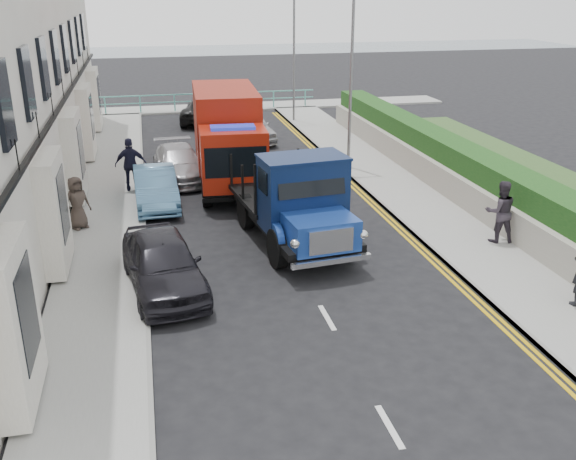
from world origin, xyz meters
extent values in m
plane|color=black|center=(0.00, 0.00, 0.00)|extent=(120.00, 120.00, 0.00)
cube|color=gray|center=(-5.20, 9.00, 0.06)|extent=(2.40, 38.00, 0.12)
cube|color=gray|center=(5.30, 9.00, 0.06)|extent=(2.60, 38.00, 0.12)
cube|color=gray|center=(0.00, 29.00, 0.06)|extent=(30.00, 2.50, 0.12)
plane|color=#4C5B68|center=(0.00, 60.00, 0.00)|extent=(120.00, 120.00, 0.00)
cube|color=black|center=(-6.35, 13.00, 3.60)|extent=(0.12, 28.00, 0.10)
cube|color=#B2AD9E|center=(6.60, 9.00, 0.55)|extent=(0.30, 28.00, 1.00)
cube|color=#133D14|center=(7.30, 9.00, 0.95)|extent=(1.20, 28.00, 1.70)
cube|color=#59B2A5|center=(0.00, 28.20, 1.08)|extent=(13.00, 0.08, 0.06)
cube|color=#59B2A5|center=(0.00, 28.20, 0.65)|extent=(13.00, 0.06, 0.05)
cylinder|color=slate|center=(4.30, 14.00, 3.50)|extent=(0.12, 0.12, 7.00)
cylinder|color=slate|center=(4.30, 24.00, 3.50)|extent=(0.12, 0.12, 7.00)
cylinder|color=black|center=(-0.54, 5.02, 0.55)|extent=(0.42, 1.13, 1.10)
cylinder|color=black|center=(1.46, 5.25, 0.55)|extent=(0.42, 1.13, 1.10)
cylinder|color=black|center=(-0.90, 8.21, 0.55)|extent=(0.42, 1.13, 1.10)
cylinder|color=black|center=(1.10, 8.44, 0.55)|extent=(0.42, 1.13, 1.10)
cube|color=black|center=(0.28, 6.73, 0.71)|extent=(2.79, 5.71, 0.21)
cube|color=navy|center=(0.52, 4.63, 1.12)|extent=(1.93, 1.68, 0.83)
cube|color=silver|center=(0.61, 3.86, 1.12)|extent=(1.21, 0.23, 0.63)
cube|color=#0B1A3F|center=(0.37, 5.94, 1.78)|extent=(2.43, 1.63, 2.01)
cube|color=black|center=(0.12, 8.10, 0.97)|extent=(2.75, 3.46, 0.14)
cylinder|color=black|center=(-1.90, 10.57, 0.51)|extent=(0.35, 1.03, 1.02)
cylinder|color=black|center=(0.04, 10.47, 0.51)|extent=(0.35, 1.03, 1.02)
cylinder|color=black|center=(-1.74, 13.43, 0.51)|extent=(0.35, 1.03, 1.02)
cylinder|color=black|center=(0.20, 13.33, 0.51)|extent=(0.35, 1.03, 1.02)
cylinder|color=black|center=(-1.63, 15.47, 0.51)|extent=(0.35, 1.03, 1.02)
cylinder|color=black|center=(0.31, 15.36, 0.51)|extent=(0.35, 1.03, 1.02)
cube|color=black|center=(-0.80, 12.92, 0.69)|extent=(2.47, 6.58, 0.23)
cube|color=#9F1C0B|center=(-0.93, 10.52, 1.66)|extent=(2.31, 1.87, 2.03)
cube|color=black|center=(-0.97, 9.67, 1.76)|extent=(2.04, 0.18, 1.02)
cube|color=maroon|center=(-0.74, 13.94, 2.13)|extent=(2.57, 4.93, 2.77)
imported|color=black|center=(-3.60, 4.30, 0.73)|extent=(2.30, 4.48, 1.46)
imported|color=teal|center=(-3.60, 11.04, 0.66)|extent=(1.53, 4.04, 1.32)
imported|color=#A9A8AD|center=(-2.60, 14.15, 0.63)|extent=(2.06, 4.48, 1.27)
imported|color=black|center=(-0.50, 25.06, 0.68)|extent=(3.23, 5.27, 1.36)
imported|color=#A5A4A9|center=(1.17, 20.00, 0.71)|extent=(2.30, 4.39, 1.43)
imported|color=#322B35|center=(6.10, 5.19, 1.04)|extent=(1.00, 0.83, 1.85)
imported|color=black|center=(-4.40, 12.67, 1.09)|extent=(1.15, 0.50, 1.93)
imported|color=#3C312B|center=(-6.00, 9.00, 0.94)|extent=(0.96, 0.89, 1.65)
camera|label=1|loc=(-3.73, -10.59, 7.22)|focal=40.00mm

